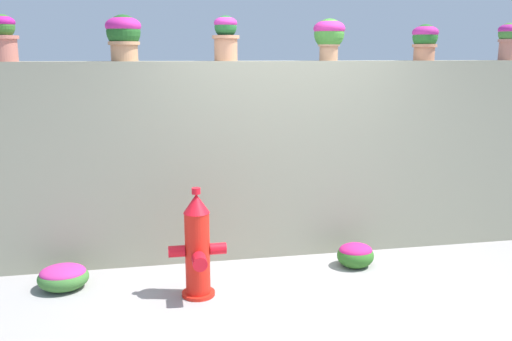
{
  "coord_description": "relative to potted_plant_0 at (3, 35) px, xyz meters",
  "views": [
    {
      "loc": [
        -1.26,
        -3.98,
        2.04
      ],
      "look_at": [
        -0.28,
        1.1,
        0.93
      ],
      "focal_mm": 38.12,
      "sensor_mm": 36.0,
      "label": 1
    }
  ],
  "objects": [
    {
      "name": "fire_hydrant",
      "position": [
        1.59,
        -0.88,
        -1.77
      ],
      "size": [
        0.49,
        0.4,
        0.95
      ],
      "color": "red",
      "rests_on": "ground"
    },
    {
      "name": "stone_wall",
      "position": [
        2.51,
        0.03,
        -1.21
      ],
      "size": [
        5.64,
        0.31,
        1.97
      ],
      "primitive_type": "cube",
      "color": "gray",
      "rests_on": "ground"
    },
    {
      "name": "flower_bush_right",
      "position": [
        3.16,
        -0.51,
        -2.07
      ],
      "size": [
        0.36,
        0.33,
        0.24
      ],
      "color": "#316A24",
      "rests_on": "ground"
    },
    {
      "name": "potted_plant_4",
      "position": [
        4.03,
        0.02,
        -0.02
      ],
      "size": [
        0.26,
        0.26,
        0.36
      ],
      "color": "#B87555",
      "rests_on": "stone_wall"
    },
    {
      "name": "flower_bush_left",
      "position": [
        0.43,
        -0.51,
        -2.08
      ],
      "size": [
        0.44,
        0.4,
        0.22
      ],
      "color": "#3B7231",
      "rests_on": "ground"
    },
    {
      "name": "potted_plant_2",
      "position": [
        1.98,
        0.05,
        0.01
      ],
      "size": [
        0.26,
        0.26,
        0.42
      ],
      "color": "tan",
      "rests_on": "stone_wall"
    },
    {
      "name": "potted_plant_5",
      "position": [
        4.99,
        0.03,
        0.01
      ],
      "size": [
        0.23,
        0.23,
        0.39
      ],
      "color": "#B5705E",
      "rests_on": "stone_wall"
    },
    {
      "name": "potted_plant_1",
      "position": [
        1.03,
        0.04,
        0.02
      ],
      "size": [
        0.33,
        0.33,
        0.42
      ],
      "color": "tan",
      "rests_on": "stone_wall"
    },
    {
      "name": "potted_plant_3",
      "position": [
        3.01,
        0.05,
        0.03
      ],
      "size": [
        0.31,
        0.31,
        0.41
      ],
      "color": "#AF7C5A",
      "rests_on": "stone_wall"
    },
    {
      "name": "potted_plant_0",
      "position": [
        0.0,
        0.0,
        0.0
      ],
      "size": [
        0.26,
        0.26,
        0.41
      ],
      "color": "#BF6B5B",
      "rests_on": "stone_wall"
    },
    {
      "name": "ground_plane",
      "position": [
        2.51,
        -1.27,
        -2.2
      ],
      "size": [
        24.0,
        24.0,
        0.0
      ],
      "primitive_type": "plane",
      "color": "gray"
    }
  ]
}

